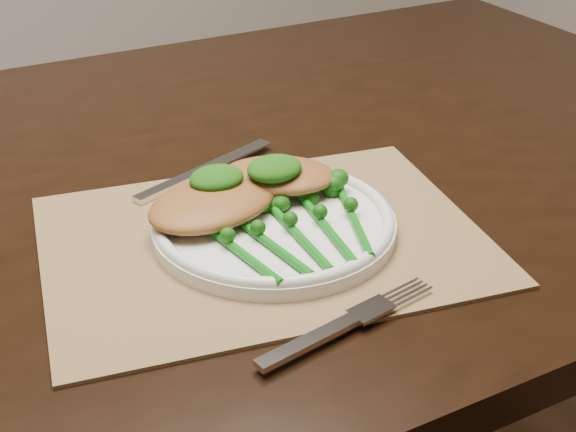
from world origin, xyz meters
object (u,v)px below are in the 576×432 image
dinner_plate (274,222)px  broccolini_bundle (299,236)px  dining_table (189,420)px  placemat (263,240)px  chicken_fillet_left (213,202)px

dinner_plate → broccolini_bundle: size_ratio=1.37×
dining_table → dinner_plate: dinner_plate is taller
placemat → dinner_plate: 0.02m
dinner_plate → broccolini_bundle: 0.05m
dining_table → chicken_fillet_left: (-0.01, -0.13, 0.40)m
dinner_plate → dining_table: bearing=101.4°
dining_table → placemat: 0.42m
dining_table → dinner_plate: bearing=-74.8°
dinner_plate → broccolini_bundle: (0.00, -0.05, 0.01)m
placemat → broccolini_bundle: broccolini_bundle is taller
chicken_fillet_left → broccolini_bundle: size_ratio=0.81×
dining_table → dinner_plate: size_ratio=6.93×
placemat → chicken_fillet_left: 0.06m
dining_table → chicken_fillet_left: chicken_fillet_left is taller
dining_table → placemat: (0.02, -0.18, 0.37)m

